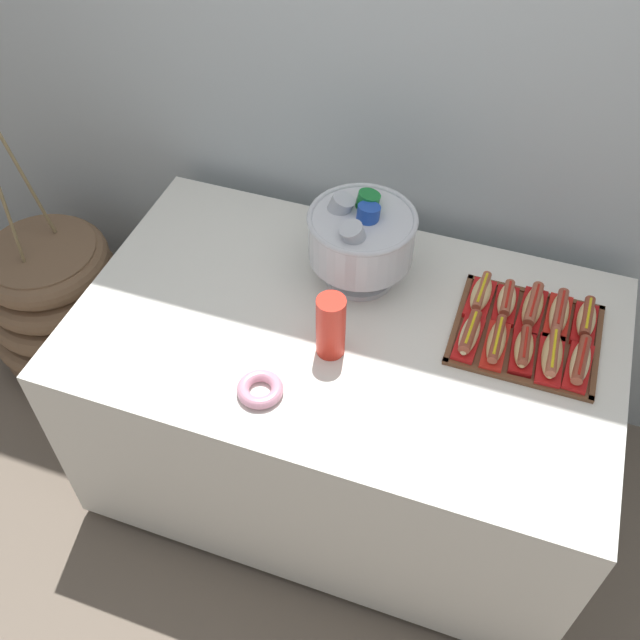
# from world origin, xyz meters

# --- Properties ---
(ground_plane) EXTENTS (10.00, 10.00, 0.00)m
(ground_plane) POSITION_xyz_m (0.00, 0.00, 0.00)
(ground_plane) COLOR #7A6B5B
(back_wall) EXTENTS (6.00, 0.10, 2.60)m
(back_wall) POSITION_xyz_m (0.00, 0.60, 1.30)
(back_wall) COLOR #B2BCC1
(back_wall) RESTS_ON ground_plane
(buffet_table) EXTENTS (1.57, 0.95, 0.78)m
(buffet_table) POSITION_xyz_m (0.00, 0.00, 0.41)
(buffet_table) COLOR white
(buffet_table) RESTS_ON ground_plane
(floor_vase) EXTENTS (0.58, 0.58, 1.15)m
(floor_vase) POSITION_xyz_m (-1.22, 0.18, 0.27)
(floor_vase) COLOR brown
(floor_vase) RESTS_ON ground_plane
(serving_tray) EXTENTS (0.41, 0.36, 0.01)m
(serving_tray) POSITION_xyz_m (0.49, 0.13, 0.79)
(serving_tray) COLOR brown
(serving_tray) RESTS_ON buffet_table
(hot_dog_0) EXTENTS (0.07, 0.17, 0.06)m
(hot_dog_0) POSITION_xyz_m (0.34, 0.05, 0.82)
(hot_dog_0) COLOR red
(hot_dog_0) RESTS_ON serving_tray
(hot_dog_1) EXTENTS (0.06, 0.18, 0.06)m
(hot_dog_1) POSITION_xyz_m (0.42, 0.05, 0.82)
(hot_dog_1) COLOR red
(hot_dog_1) RESTS_ON serving_tray
(hot_dog_2) EXTENTS (0.07, 0.15, 0.06)m
(hot_dog_2) POSITION_xyz_m (0.49, 0.05, 0.82)
(hot_dog_2) COLOR #B21414
(hot_dog_2) RESTS_ON serving_tray
(hot_dog_3) EXTENTS (0.07, 0.18, 0.06)m
(hot_dog_3) POSITION_xyz_m (0.57, 0.05, 0.82)
(hot_dog_3) COLOR red
(hot_dog_3) RESTS_ON serving_tray
(hot_dog_4) EXTENTS (0.07, 0.18, 0.06)m
(hot_dog_4) POSITION_xyz_m (0.64, 0.05, 0.82)
(hot_dog_4) COLOR red
(hot_dog_4) RESTS_ON serving_tray
(hot_dog_5) EXTENTS (0.07, 0.17, 0.06)m
(hot_dog_5) POSITION_xyz_m (0.34, 0.21, 0.82)
(hot_dog_5) COLOR red
(hot_dog_5) RESTS_ON serving_tray
(hot_dog_6) EXTENTS (0.07, 0.15, 0.06)m
(hot_dog_6) POSITION_xyz_m (0.42, 0.21, 0.82)
(hot_dog_6) COLOR #B21414
(hot_dog_6) RESTS_ON serving_tray
(hot_dog_7) EXTENTS (0.08, 0.19, 0.06)m
(hot_dog_7) POSITION_xyz_m (0.49, 0.21, 0.82)
(hot_dog_7) COLOR #B21414
(hot_dog_7) RESTS_ON serving_tray
(hot_dog_8) EXTENTS (0.07, 0.18, 0.06)m
(hot_dog_8) POSITION_xyz_m (0.57, 0.21, 0.82)
(hot_dog_8) COLOR red
(hot_dog_8) RESTS_ON serving_tray
(hot_dog_9) EXTENTS (0.07, 0.16, 0.06)m
(hot_dog_9) POSITION_xyz_m (0.64, 0.21, 0.82)
(hot_dog_9) COLOR #B21414
(hot_dog_9) RESTS_ON serving_tray
(punch_bowl) EXTENTS (0.32, 0.32, 0.28)m
(punch_bowl) POSITION_xyz_m (-0.03, 0.20, 0.95)
(punch_bowl) COLOR silver
(punch_bowl) RESTS_ON buffet_table
(cup_stack) EXTENTS (0.08, 0.08, 0.20)m
(cup_stack) POSITION_xyz_m (-0.01, -0.10, 0.88)
(cup_stack) COLOR red
(cup_stack) RESTS_ON buffet_table
(donut) EXTENTS (0.12, 0.12, 0.03)m
(donut) POSITION_xyz_m (-0.14, -0.30, 0.80)
(donut) COLOR pink
(donut) RESTS_ON buffet_table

